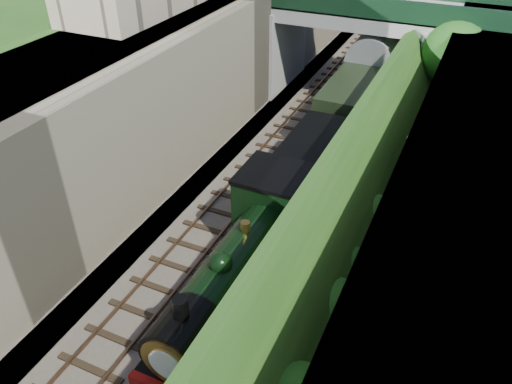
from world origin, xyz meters
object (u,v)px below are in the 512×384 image
tree (457,57)px  tender (312,170)px  road_bridge (377,40)px  locomotive (244,265)px

tree → tender: size_ratio=1.10×
road_bridge → tender: size_ratio=2.67×
locomotive → tender: size_ratio=1.70×
road_bridge → tender: (0.26, -12.44, -2.46)m
tree → locomotive: size_ratio=0.65×
tender → locomotive: bearing=-90.0°
locomotive → tender: locomotive is taller
road_bridge → tender: bearing=-88.8°
tree → tender: bearing=-116.2°
road_bridge → tree: 5.76m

